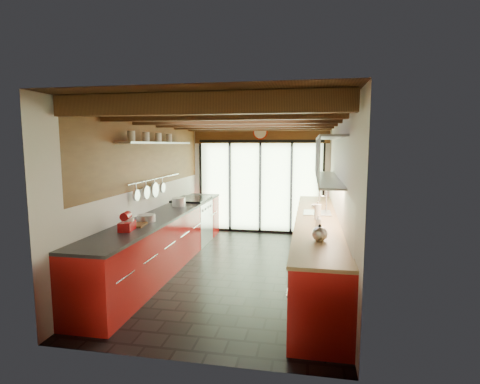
{
  "coord_description": "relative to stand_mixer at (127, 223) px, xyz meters",
  "views": [
    {
      "loc": [
        1.13,
        -5.95,
        2.07
      ],
      "look_at": [
        -0.05,
        0.4,
        1.25
      ],
      "focal_mm": 28.0,
      "sensor_mm": 36.0,
      "label": 1
    }
  ],
  "objects": [
    {
      "name": "ground",
      "position": [
        1.27,
        1.37,
        -1.02
      ],
      "size": [
        5.5,
        5.5,
        0.0
      ],
      "primitive_type": "plane",
      "color": "black",
      "rests_on": "ground"
    },
    {
      "name": "room_shell",
      "position": [
        1.27,
        1.37,
        0.63
      ],
      "size": [
        5.5,
        5.5,
        5.5
      ],
      "color": "silver",
      "rests_on": "ground"
    },
    {
      "name": "ceiling_beams",
      "position": [
        1.27,
        1.75,
        1.44
      ],
      "size": [
        3.14,
        5.06,
        4.9
      ],
      "color": "#593316",
      "rests_on": "ground"
    },
    {
      "name": "glass_door",
      "position": [
        1.27,
        4.06,
        0.64
      ],
      "size": [
        2.95,
        0.1,
        2.9
      ],
      "color": "#C6EAAD",
      "rests_on": "ground"
    },
    {
      "name": "left_counter",
      "position": [
        -0.01,
        1.37,
        -0.56
      ],
      "size": [
        0.68,
        5.0,
        0.92
      ],
      "color": "#AA1411",
      "rests_on": "ground"
    },
    {
      "name": "range_stove",
      "position": [
        -0.01,
        2.82,
        -0.55
      ],
      "size": [
        0.66,
        0.9,
        0.97
      ],
      "color": "silver",
      "rests_on": "ground"
    },
    {
      "name": "right_counter",
      "position": [
        2.54,
        1.37,
        -0.56
      ],
      "size": [
        0.68,
        5.0,
        0.92
      ],
      "color": "#AA1411",
      "rests_on": "ground"
    },
    {
      "name": "sink_assembly",
      "position": [
        2.56,
        1.77,
        -0.06
      ],
      "size": [
        0.45,
        0.52,
        0.43
      ],
      "color": "silver",
      "rests_on": "right_counter"
    },
    {
      "name": "upper_cabinets_right",
      "position": [
        2.7,
        1.67,
        0.83
      ],
      "size": [
        0.34,
        3.0,
        3.0
      ],
      "color": "silver",
      "rests_on": "ground"
    },
    {
      "name": "left_wall_fixtures",
      "position": [
        -0.2,
        1.51,
        0.86
      ],
      "size": [
        0.28,
        2.6,
        0.96
      ],
      "color": "silver",
      "rests_on": "ground"
    },
    {
      "name": "stand_mixer",
      "position": [
        0.0,
        0.0,
        0.0
      ],
      "size": [
        0.21,
        0.31,
        0.26
      ],
      "color": "#B80E12",
      "rests_on": "left_counter"
    },
    {
      "name": "pot_large",
      "position": [
        -0.0,
        2.02,
        -0.02
      ],
      "size": [
        0.25,
        0.25,
        0.16
      ],
      "primitive_type": "cylinder",
      "rotation": [
        0.0,
        0.0,
        0.01
      ],
      "color": "silver",
      "rests_on": "left_counter"
    },
    {
      "name": "pot_small",
      "position": [
        -0.0,
        0.6,
        -0.05
      ],
      "size": [
        0.33,
        0.33,
        0.1
      ],
      "primitive_type": "cylinder",
      "rotation": [
        0.0,
        0.0,
        -0.26
      ],
      "color": "silver",
      "rests_on": "left_counter"
    },
    {
      "name": "cutting_board",
      "position": [
        -0.0,
        0.28,
        -0.09
      ],
      "size": [
        0.25,
        0.33,
        0.03
      ],
      "primitive_type": "cube",
      "rotation": [
        0.0,
        0.0,
        0.11
      ],
      "color": "brown",
      "rests_on": "left_counter"
    },
    {
      "name": "kettle",
      "position": [
        2.54,
        -0.08,
        -0.0
      ],
      "size": [
        0.19,
        0.23,
        0.22
      ],
      "color": "silver",
      "rests_on": "right_counter"
    },
    {
      "name": "paper_towel",
      "position": [
        2.54,
        1.24,
        0.01
      ],
      "size": [
        0.13,
        0.13,
        0.28
      ],
      "color": "white",
      "rests_on": "right_counter"
    },
    {
      "name": "soap_bottle",
      "position": [
        2.54,
        0.72,
        -0.02
      ],
      "size": [
        0.08,
        0.08,
        0.16
      ],
      "primitive_type": "imported",
      "rotation": [
        0.0,
        0.0,
        -0.05
      ],
      "color": "silver",
      "rests_on": "right_counter"
    },
    {
      "name": "bowl",
      "position": [
        2.54,
        2.41,
        -0.08
      ],
      "size": [
        0.23,
        0.23,
        0.05
      ],
      "primitive_type": "imported",
      "rotation": [
        0.0,
        0.0,
        -0.27
      ],
      "color": "silver",
      "rests_on": "right_counter"
    }
  ]
}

